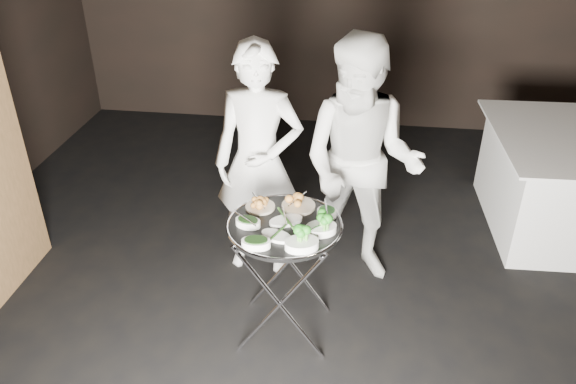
# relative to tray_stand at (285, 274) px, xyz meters

# --- Properties ---
(floor) EXTENTS (6.00, 7.00, 0.05)m
(floor) POSITION_rel_tray_stand_xyz_m (0.23, -0.06, -0.48)
(floor) COLOR black
(floor) RESTS_ON ground
(tray_stand) EXTENTS (0.55, 0.47, 0.81)m
(tray_stand) POSITION_rel_tray_stand_xyz_m (0.00, 0.00, 0.00)
(tray_stand) COLOR silver
(tray_stand) RESTS_ON floor
(serving_tray) EXTENTS (0.68, 0.68, 0.03)m
(serving_tray) POSITION_rel_tray_stand_xyz_m (0.00, -0.00, 0.36)
(serving_tray) COLOR black
(serving_tray) RESTS_ON tray_stand
(potato_plate_a) EXTENTS (0.18, 0.18, 0.06)m
(potato_plate_a) POSITION_rel_tray_stand_xyz_m (-0.17, 0.16, 0.40)
(potato_plate_a) COLOR beige
(potato_plate_a) RESTS_ON serving_tray
(potato_plate_b) EXTENTS (0.20, 0.20, 0.07)m
(potato_plate_b) POSITION_rel_tray_stand_xyz_m (0.06, 0.20, 0.40)
(potato_plate_b) COLOR beige
(potato_plate_b) RESTS_ON serving_tray
(greens_bowl) EXTENTS (0.12, 0.12, 0.07)m
(greens_bowl) POSITION_rel_tray_stand_xyz_m (0.24, 0.12, 0.40)
(greens_bowl) COLOR white
(greens_bowl) RESTS_ON serving_tray
(asparagus_plate_a) EXTENTS (0.23, 0.20, 0.04)m
(asparagus_plate_a) POSITION_rel_tray_stand_xyz_m (0.00, 0.02, 0.39)
(asparagus_plate_a) COLOR white
(asparagus_plate_a) RESTS_ON serving_tray
(asparagus_plate_b) EXTENTS (0.21, 0.17, 0.04)m
(asparagus_plate_b) POSITION_rel_tray_stand_xyz_m (-0.03, -0.14, 0.38)
(asparagus_plate_b) COLOR white
(asparagus_plate_b) RESTS_ON serving_tray
(spinach_bowl_a) EXTENTS (0.17, 0.13, 0.06)m
(spinach_bowl_a) POSITION_rel_tray_stand_xyz_m (-0.21, -0.04, 0.40)
(spinach_bowl_a) COLOR white
(spinach_bowl_a) RESTS_ON serving_tray
(spinach_bowl_b) EXTENTS (0.17, 0.12, 0.07)m
(spinach_bowl_b) POSITION_rel_tray_stand_xyz_m (-0.12, -0.24, 0.40)
(spinach_bowl_b) COLOR white
(spinach_bowl_b) RESTS_ON serving_tray
(broccoli_bowl_a) EXTENTS (0.21, 0.19, 0.07)m
(broccoli_bowl_a) POSITION_rel_tray_stand_xyz_m (0.22, -0.05, 0.40)
(broccoli_bowl_a) COLOR white
(broccoli_bowl_a) RESTS_ON serving_tray
(broccoli_bowl_b) EXTENTS (0.22, 0.19, 0.08)m
(broccoli_bowl_b) POSITION_rel_tray_stand_xyz_m (0.12, -0.22, 0.40)
(broccoli_bowl_b) COLOR white
(broccoli_bowl_b) RESTS_ON serving_tray
(serving_utensils) EXTENTS (0.59, 0.43, 0.01)m
(serving_utensils) POSITION_rel_tray_stand_xyz_m (0.02, 0.07, 0.42)
(serving_utensils) COLOR silver
(serving_utensils) RESTS_ON serving_tray
(waiter_left) EXTENTS (0.62, 0.41, 1.69)m
(waiter_left) POSITION_rel_tray_stand_xyz_m (-0.28, 0.70, 0.39)
(waiter_left) COLOR white
(waiter_left) RESTS_ON floor
(waiter_right) EXTENTS (0.97, 0.83, 1.75)m
(waiter_right) POSITION_rel_tray_stand_xyz_m (0.42, 0.69, 0.42)
(waiter_right) COLOR white
(waiter_right) RESTS_ON floor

